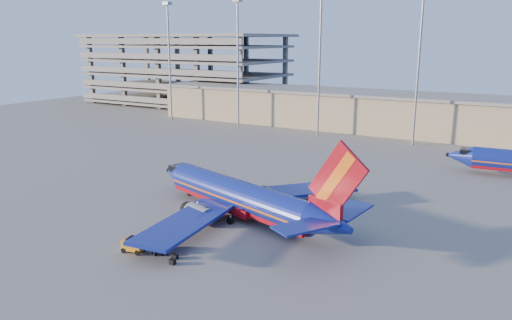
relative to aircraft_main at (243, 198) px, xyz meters
The scene contains 7 objects.
ground 9.84m from the aircraft_main, 148.09° to the left, with size 220.00×220.00×0.00m, color slate.
terminal_building 63.11m from the aircraft_main, 88.28° to the left, with size 122.00×16.00×8.50m.
parking_garage 106.11m from the aircraft_main, 131.55° to the left, with size 62.00×32.00×21.40m.
light_mast_row 53.35m from the aircraft_main, 93.48° to the left, with size 101.60×1.60×28.65m.
aircraft_main is the anchor object (origin of this frame).
baggage_tug 14.19m from the aircraft_main, 106.76° to the right, with size 2.23×1.58×1.47m.
luggage_pile 13.25m from the aircraft_main, 90.64° to the right, with size 3.36×1.56×0.50m.
Camera 1 is at (36.80, -50.98, 19.91)m, focal length 35.00 mm.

